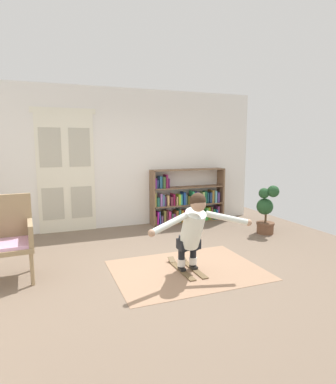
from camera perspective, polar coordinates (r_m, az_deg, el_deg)
name	(u,v)px	position (r m, az deg, el deg)	size (l,w,h in m)	color
ground_plane	(169,267)	(4.78, 0.26, -13.13)	(7.20, 7.20, 0.00)	#705D4D
back_wall	(125,159)	(6.94, -7.65, 5.86)	(6.00, 0.10, 2.90)	silver
double_door	(66,171)	(6.71, -17.56, 3.57)	(1.22, 0.05, 2.45)	silver
rug	(187,270)	(4.69, 3.40, -13.56)	(2.05, 1.54, 0.01)	#9A765B
bookshelf	(186,201)	(7.29, 3.24, -1.68)	(1.73, 0.30, 1.20)	brown
wicker_chair	(8,236)	(4.70, -26.42, -6.96)	(0.63, 0.63, 1.10)	#977E5A
potted_plant	(266,210)	(6.65, 16.93, -3.07)	(0.37, 0.40, 0.97)	brown
skis_pair	(186,268)	(4.70, 3.25, -13.21)	(0.28, 0.79, 0.07)	brown
person_skier	(193,227)	(4.33, 4.45, -6.26)	(1.45, 0.60, 1.07)	white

